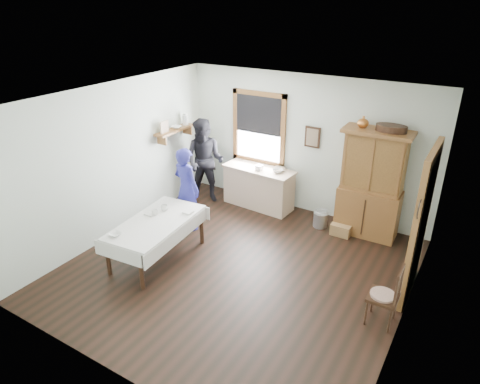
# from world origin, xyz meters

# --- Properties ---
(room) EXTENTS (5.01, 5.01, 2.70)m
(room) POSITION_xyz_m (0.00, 0.00, 1.35)
(room) COLOR black
(room) RESTS_ON ground
(window) EXTENTS (1.18, 0.07, 1.48)m
(window) POSITION_xyz_m (-1.00, 2.46, 1.63)
(window) COLOR white
(window) RESTS_ON room
(doorway) EXTENTS (0.09, 1.14, 2.22)m
(doorway) POSITION_xyz_m (2.46, 0.85, 1.16)
(doorway) COLOR #41372E
(doorway) RESTS_ON room
(wall_shelf) EXTENTS (0.24, 1.00, 0.44)m
(wall_shelf) POSITION_xyz_m (-2.37, 1.54, 1.57)
(wall_shelf) COLOR brown
(wall_shelf) RESTS_ON room
(framed_picture) EXTENTS (0.30, 0.04, 0.40)m
(framed_picture) POSITION_xyz_m (0.15, 2.46, 1.55)
(framed_picture) COLOR #372013
(framed_picture) RESTS_ON room
(rug_beater) EXTENTS (0.01, 0.27, 0.27)m
(rug_beater) POSITION_xyz_m (2.45, 0.30, 1.72)
(rug_beater) COLOR black
(rug_beater) RESTS_ON room
(work_counter) EXTENTS (1.50, 0.65, 0.84)m
(work_counter) POSITION_xyz_m (-0.80, 2.14, 0.42)
(work_counter) COLOR tan
(work_counter) RESTS_ON room
(china_hutch) EXTENTS (1.16, 0.57, 1.96)m
(china_hutch) POSITION_xyz_m (1.41, 2.17, 0.98)
(china_hutch) COLOR brown
(china_hutch) RESTS_ON room
(dining_table) EXTENTS (1.04, 1.79, 0.69)m
(dining_table) POSITION_xyz_m (-1.29, -0.41, 0.34)
(dining_table) COLOR silver
(dining_table) RESTS_ON room
(spindle_chair) EXTENTS (0.42, 0.42, 0.90)m
(spindle_chair) POSITION_xyz_m (2.26, -0.05, 0.45)
(spindle_chair) COLOR #372013
(spindle_chair) RESTS_ON room
(pail) EXTENTS (0.34, 0.34, 0.28)m
(pail) POSITION_xyz_m (0.62, 1.99, 0.14)
(pail) COLOR #9B9DA3
(pail) RESTS_ON room
(wicker_basket) EXTENTS (0.36, 0.25, 0.21)m
(wicker_basket) POSITION_xyz_m (1.06, 1.90, 0.10)
(wicker_basket) COLOR olive
(wicker_basket) RESTS_ON room
(woman_blue) EXTENTS (0.59, 0.44, 1.45)m
(woman_blue) POSITION_xyz_m (-1.50, 0.68, 0.73)
(woman_blue) COLOR navy
(woman_blue) RESTS_ON room
(figure_dark) EXTENTS (0.90, 0.77, 1.62)m
(figure_dark) POSITION_xyz_m (-1.90, 1.83, 0.81)
(figure_dark) COLOR black
(figure_dark) RESTS_ON room
(table_cup_a) EXTENTS (0.15, 0.15, 0.10)m
(table_cup_a) POSITION_xyz_m (-1.41, -0.03, 0.74)
(table_cup_a) COLOR white
(table_cup_a) RESTS_ON dining_table
(table_cup_b) EXTENTS (0.11, 0.11, 0.10)m
(table_cup_b) POSITION_xyz_m (-1.44, -0.24, 0.74)
(table_cup_b) COLOR white
(table_cup_b) RESTS_ON dining_table
(table_bowl) EXTENTS (0.21, 0.21, 0.05)m
(table_bowl) POSITION_xyz_m (-1.50, -1.06, 0.71)
(table_bowl) COLOR white
(table_bowl) RESTS_ON dining_table
(counter_book) EXTENTS (0.25, 0.28, 0.02)m
(counter_book) POSITION_xyz_m (-0.51, 2.26, 0.85)
(counter_book) COLOR #7F6C54
(counter_book) RESTS_ON work_counter
(counter_bowl) EXTENTS (0.27, 0.27, 0.06)m
(counter_bowl) POSITION_xyz_m (-0.38, 2.14, 0.87)
(counter_bowl) COLOR white
(counter_bowl) RESTS_ON work_counter
(shelf_bowl) EXTENTS (0.22, 0.22, 0.05)m
(shelf_bowl) POSITION_xyz_m (-2.37, 1.55, 1.60)
(shelf_bowl) COLOR white
(shelf_bowl) RESTS_ON wall_shelf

